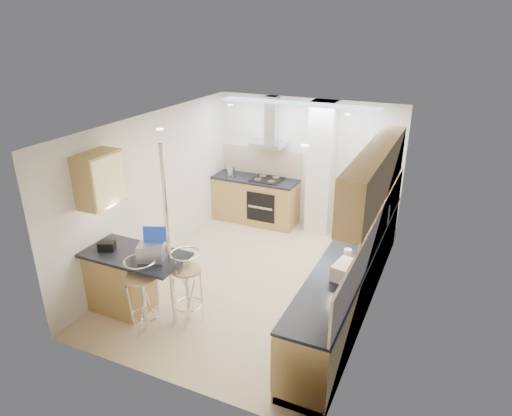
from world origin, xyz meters
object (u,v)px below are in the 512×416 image
at_px(microwave, 369,217).
at_px(laptop, 151,252).
at_px(bar_stool_end, 188,287).
at_px(bread_bin, 347,271).
at_px(bar_stool_near, 143,295).

height_order(microwave, laptop, microwave).
bearing_deg(laptop, bar_stool_end, 4.15).
bearing_deg(bread_bin, bar_stool_end, -157.45).
bearing_deg(microwave, laptop, 145.91).
bearing_deg(bar_stool_near, microwave, 65.39).
xyz_separation_m(microwave, bar_stool_near, (-2.35, -2.43, -0.56)).
height_order(bar_stool_near, bread_bin, bread_bin).
distance_m(laptop, bar_stool_end, 0.69).
bearing_deg(laptop, bar_stool_near, -116.09).
relative_size(microwave, bread_bin, 1.62).
distance_m(microwave, bread_bin, 1.57).
relative_size(laptop, bar_stool_end, 0.31).
relative_size(laptop, bar_stool_near, 0.31).
xyz_separation_m(microwave, laptop, (-2.34, -2.20, -0.03)).
bearing_deg(bar_stool_end, bar_stool_near, 145.01).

